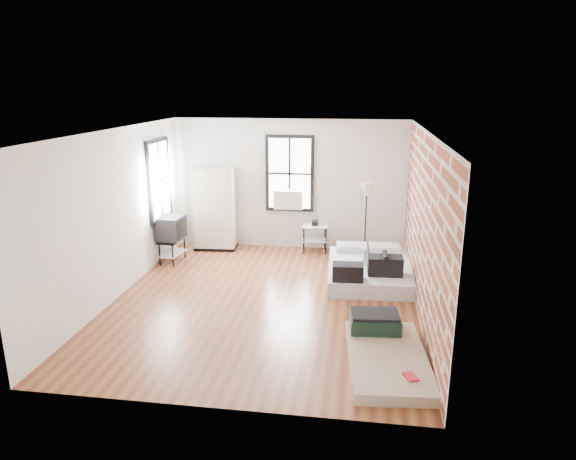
% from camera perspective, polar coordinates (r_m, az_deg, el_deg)
% --- Properties ---
extents(ground, '(6.00, 6.00, 0.00)m').
position_cam_1_polar(ground, '(8.68, -2.60, -7.82)').
color(ground, '#5F2C19').
rests_on(ground, ground).
extents(room_shell, '(5.02, 6.02, 2.80)m').
position_cam_1_polar(room_shell, '(8.45, -0.74, 3.92)').
color(room_shell, silver).
rests_on(room_shell, ground).
extents(mattress_main, '(1.63, 2.15, 0.66)m').
position_cam_1_polar(mattress_main, '(9.65, 9.08, -4.35)').
color(mattress_main, white).
rests_on(mattress_main, ground).
extents(mattress_bare, '(1.14, 1.95, 0.40)m').
position_cam_1_polar(mattress_bare, '(7.06, 10.65, -12.92)').
color(mattress_bare, tan).
rests_on(mattress_bare, ground).
extents(wardrobe, '(0.93, 0.59, 1.77)m').
position_cam_1_polar(wardrobe, '(11.22, -8.14, 2.29)').
color(wardrobe, black).
rests_on(wardrobe, ground).
extents(side_table, '(0.59, 0.50, 0.70)m').
position_cam_1_polar(side_table, '(10.99, 2.99, -0.05)').
color(side_table, black).
rests_on(side_table, ground).
extents(floor_lamp, '(0.33, 0.33, 1.56)m').
position_cam_1_polar(floor_lamp, '(10.68, 8.74, 4.02)').
color(floor_lamp, black).
rests_on(floor_lamp, ground).
extents(tv_stand, '(0.52, 0.70, 0.95)m').
position_cam_1_polar(tv_stand, '(10.55, -12.84, 0.03)').
color(tv_stand, black).
rests_on(tv_stand, ground).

